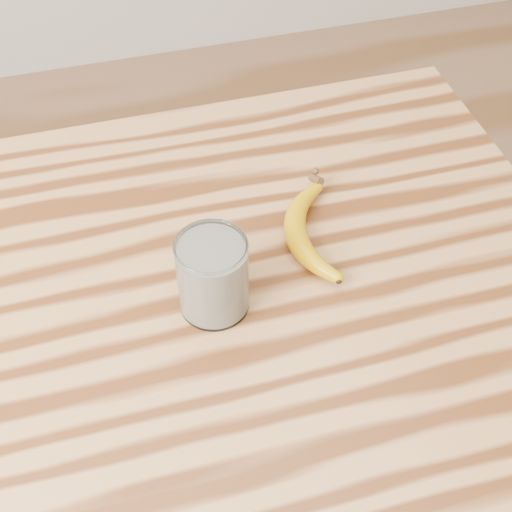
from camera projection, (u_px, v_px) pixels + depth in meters
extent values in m
cube|color=#B57C47|center=(140.00, 319.00, 0.92)|extent=(1.20, 0.80, 0.04)
cylinder|color=brown|center=(381.00, 269.00, 1.58)|extent=(0.06, 0.06, 0.86)
cylinder|color=white|center=(213.00, 276.00, 0.87)|extent=(0.09, 0.09, 0.11)
torus|color=white|center=(211.00, 246.00, 0.83)|extent=(0.09, 0.09, 0.00)
cylinder|color=silver|center=(213.00, 278.00, 0.88)|extent=(0.08, 0.08, 0.10)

